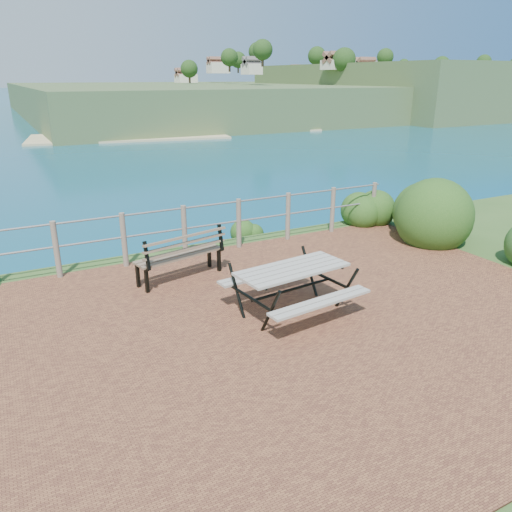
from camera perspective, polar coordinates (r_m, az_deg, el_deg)
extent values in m
cube|color=brown|center=(6.95, 1.64, -8.47)|extent=(10.00, 7.00, 0.12)
cylinder|color=#6B5B4C|center=(9.13, -21.85, 0.69)|extent=(0.10, 0.10, 1.00)
cylinder|color=#6B5B4C|center=(9.29, -14.85, 1.80)|extent=(0.10, 0.10, 1.00)
cylinder|color=#6B5B4C|center=(9.59, -8.18, 2.83)|extent=(0.10, 0.10, 1.00)
cylinder|color=#6B5B4C|center=(10.01, -1.98, 3.75)|extent=(0.10, 0.10, 1.00)
cylinder|color=#6B5B4C|center=(10.54, 3.67, 4.55)|extent=(0.10, 0.10, 1.00)
cylinder|color=#6B5B4C|center=(11.17, 8.74, 5.24)|extent=(0.10, 0.10, 1.00)
cylinder|color=#6B5B4C|center=(11.87, 13.25, 5.81)|extent=(0.10, 0.10, 1.00)
cylinder|color=slate|center=(9.47, -8.31, 5.43)|extent=(9.40, 0.04, 0.04)
cylinder|color=slate|center=(9.58, -8.19, 3.11)|extent=(9.40, 0.04, 0.04)
cube|color=#3F5C2E|center=(258.66, 6.13, 17.70)|extent=(260.00, 180.00, 12.00)
cube|color=#3F5C2E|center=(268.30, 22.50, 17.32)|extent=(160.00, 120.00, 20.00)
cube|color=beige|center=(186.83, 18.36, 14.28)|extent=(209.53, 114.73, 0.50)
cube|color=#A49E93|center=(7.16, 4.18, -1.49)|extent=(1.71, 0.85, 0.04)
cube|color=#A49E93|center=(7.27, 4.13, -3.50)|extent=(1.66, 0.42, 0.04)
cube|color=#A49E93|center=(7.27, 4.13, -3.50)|extent=(1.66, 0.42, 0.04)
cylinder|color=black|center=(7.28, 4.12, -3.83)|extent=(1.41, 0.20, 0.04)
cube|color=brown|center=(8.53, -8.76, 0.10)|extent=(1.60, 0.73, 0.04)
cube|color=brown|center=(8.44, -8.85, 1.84)|extent=(1.54, 0.47, 0.35)
cube|color=black|center=(8.60, -8.69, -1.24)|extent=(0.06, 0.07, 0.43)
cube|color=black|center=(8.60, -8.69, -1.24)|extent=(0.06, 0.07, 0.43)
cube|color=black|center=(8.60, -8.69, -1.24)|extent=(0.06, 0.07, 0.43)
cube|color=black|center=(8.60, -8.69, -1.24)|extent=(0.06, 0.07, 0.43)
ellipsoid|color=#1C4816|center=(11.57, 20.01, 2.08)|extent=(1.61, 1.61, 2.29)
ellipsoid|color=#1C4816|center=(12.18, 12.12, 3.70)|extent=(1.18, 1.18, 1.69)
ellipsoid|color=#1C4816|center=(11.36, -0.17, 2.99)|extent=(0.72, 0.72, 0.44)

